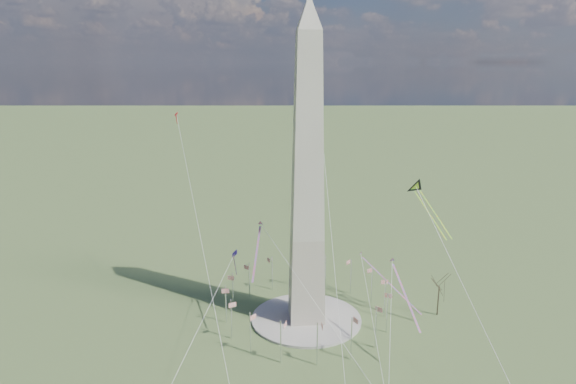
{
  "coord_description": "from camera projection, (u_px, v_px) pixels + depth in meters",
  "views": [
    {
      "loc": [
        -18.21,
        -151.74,
        81.92
      ],
      "look_at": [
        -5.99,
        0.0,
        43.36
      ],
      "focal_mm": 32.0,
      "sensor_mm": 36.0,
      "label": 1
    }
  ],
  "objects": [
    {
      "name": "kite_small_white",
      "position": [
        316.0,
        71.0,
        194.11
      ],
      "size": [
        1.41,
        1.76,
        4.6
      ],
      "rotation": [
        0.0,
        0.0,
        2.97
      ],
      "color": "white",
      "rests_on": "ground"
    },
    {
      "name": "kite_streamer_right",
      "position": [
        380.0,
        274.0,
        172.74
      ],
      "size": [
        18.37,
        17.68,
        16.55
      ],
      "rotation": [
        0.0,
        0.0,
        3.95
      ],
      "color": "#FF3A28",
      "rests_on": "ground"
    },
    {
      "name": "plaza",
      "position": [
        306.0,
        319.0,
        168.05
      ],
      "size": [
        36.0,
        36.0,
        0.8
      ],
      "primitive_type": "cylinder",
      "color": "#9E9A91",
      "rests_on": "ground"
    },
    {
      "name": "kite_streamer_mid",
      "position": [
        258.0,
        244.0,
        158.74
      ],
      "size": [
        4.24,
        19.0,
        13.1
      ],
      "rotation": [
        0.0,
        0.0,
        2.98
      ],
      "color": "#FF3A28",
      "rests_on": "ground"
    },
    {
      "name": "tree_near",
      "position": [
        439.0,
        284.0,
        168.76
      ],
      "size": [
        8.82,
        8.82,
        15.44
      ],
      "color": "#403627",
      "rests_on": "ground"
    },
    {
      "name": "kite_delta_black",
      "position": [
        418.0,
        190.0,
        169.3
      ],
      "size": [
        11.08,
        19.77,
        16.17
      ],
      "rotation": [
        0.0,
        0.0,
        3.49
      ],
      "color": "black",
      "rests_on": "ground"
    },
    {
      "name": "ground",
      "position": [
        306.0,
        320.0,
        168.15
      ],
      "size": [
        2000.0,
        2000.0,
        0.0
      ],
      "primitive_type": "plane",
      "color": "#486030",
      "rests_on": "ground"
    },
    {
      "name": "kite_small_red",
      "position": [
        176.0,
        115.0,
        183.82
      ],
      "size": [
        1.46,
        1.58,
        4.39
      ],
      "rotation": [
        0.0,
        0.0,
        3.05
      ],
      "color": "red",
      "rests_on": "ground"
    },
    {
      "name": "kite_streamer_left",
      "position": [
        402.0,
        285.0,
        146.41
      ],
      "size": [
        4.06,
        20.24,
        13.93
      ],
      "rotation": [
        0.0,
        0.0,
        3.28
      ],
      "color": "#FF3A28",
      "rests_on": "ground"
    },
    {
      "name": "kite_diamond_purple",
      "position": [
        235.0,
        257.0,
        167.56
      ],
      "size": [
        1.68,
        2.97,
        9.21
      ],
      "rotation": [
        0.0,
        0.0,
        2.85
      ],
      "color": "navy",
      "rests_on": "ground"
    },
    {
      "name": "washington_monument",
      "position": [
        308.0,
        177.0,
        156.38
      ],
      "size": [
        15.56,
        15.56,
        100.0
      ],
      "color": "#B5A598",
      "rests_on": "plaza"
    },
    {
      "name": "flagpole_ring",
      "position": [
        306.0,
        299.0,
        166.36
      ],
      "size": [
        54.4,
        54.4,
        13.0
      ],
      "color": "white",
      "rests_on": "ground"
    }
  ]
}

